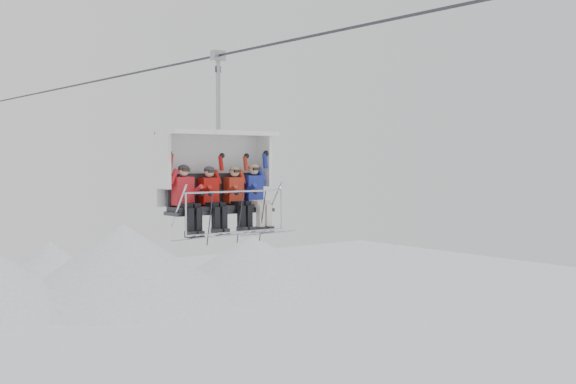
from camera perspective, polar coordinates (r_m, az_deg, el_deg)
haul_cable at (r=14.23m, az=-0.00°, el=11.85°), size 0.06×50.00×0.06m
chairlift_carrier at (r=16.19m, az=-5.78°, el=1.62°), size 2.70×1.17×3.98m
skier_far_left at (r=15.45m, az=-8.08°, el=-0.39°), size 0.41×1.69×1.64m
skier_center_left at (r=15.77m, az=-6.07°, el=-0.38°), size 0.40×1.69×1.59m
skier_center_right at (r=16.14m, az=-4.07°, el=-0.32°), size 0.40×1.69×1.58m
skier_far_right at (r=16.44m, az=-2.57°, el=-0.18°), size 0.42×1.69×1.66m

